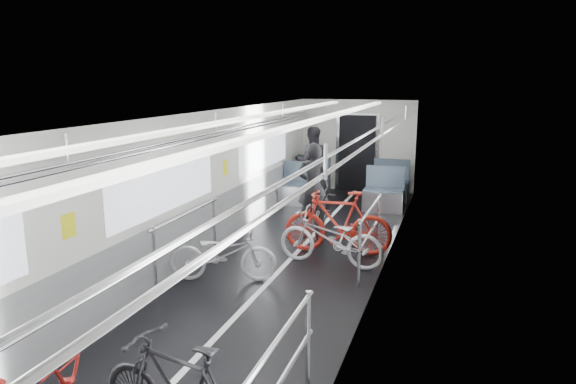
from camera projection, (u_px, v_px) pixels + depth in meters
name	position (u px, v px, depth m)	size (l,w,h in m)	color
car_shell	(299.00, 187.00, 8.69)	(3.02, 14.01, 2.41)	black
bike_left_far	(223.00, 254.00, 7.51)	(0.55, 1.58, 0.83)	#ACABB0
bike_right_mid	(330.00, 238.00, 8.12)	(0.60, 1.71, 0.90)	silver
bike_right_far	(338.00, 222.00, 8.66)	(0.52, 1.83, 1.10)	red
bike_aisle	(322.00, 210.00, 9.95)	(0.57, 1.64, 0.86)	black
person_standing	(313.00, 187.00, 10.01)	(0.63, 0.41, 1.73)	black
person_seated	(312.00, 162.00, 12.95)	(0.85, 0.67, 1.76)	#302C34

